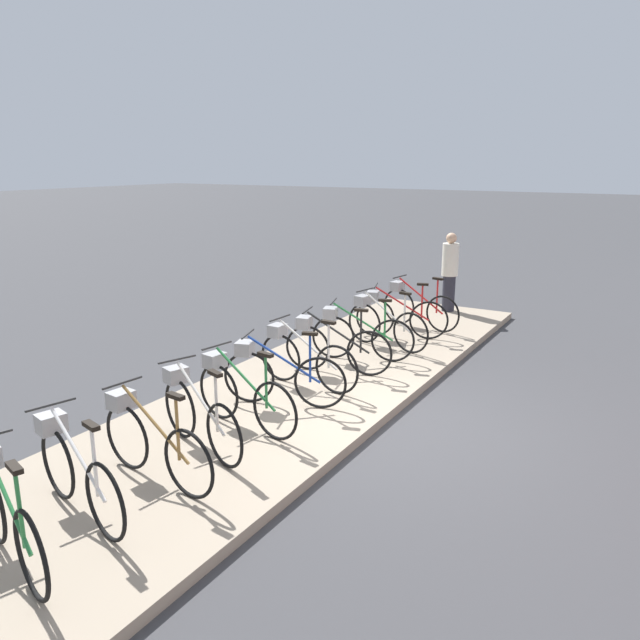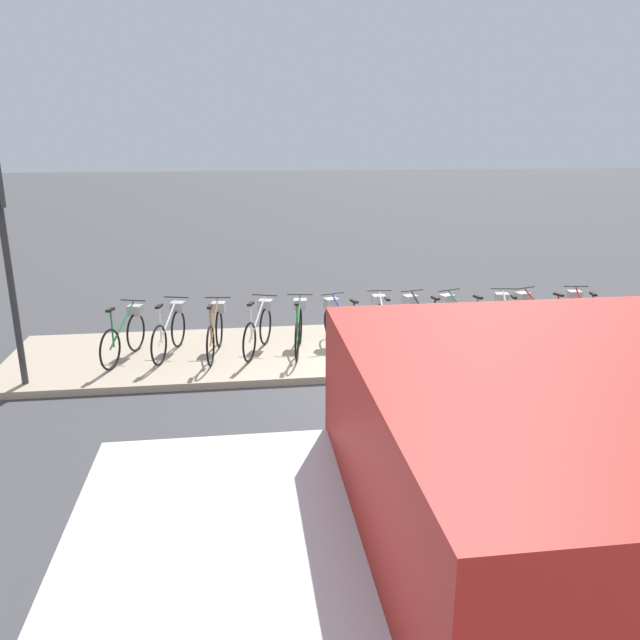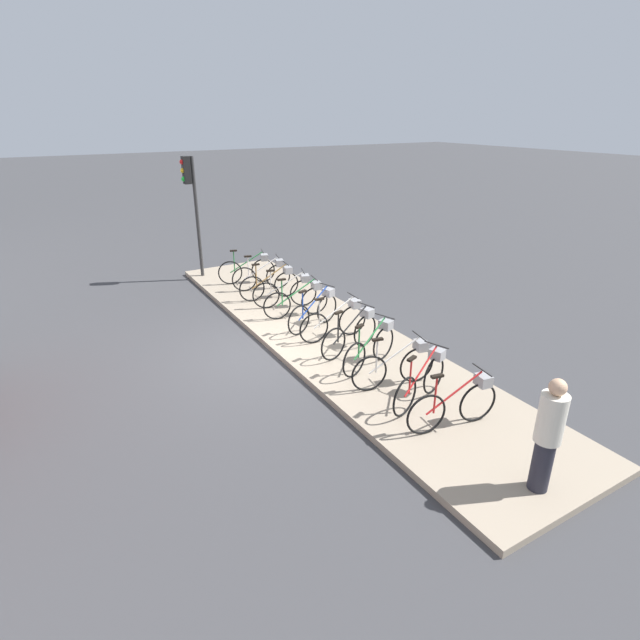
# 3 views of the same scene
# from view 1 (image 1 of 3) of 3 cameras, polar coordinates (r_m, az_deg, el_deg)

# --- Properties ---
(ground_plane) EXTENTS (120.00, 120.00, 0.00)m
(ground_plane) POSITION_cam_1_polar(r_m,az_deg,el_deg) (7.97, 5.96, -9.48)
(ground_plane) COLOR #38383A
(sidewalk) EXTENTS (12.53, 2.84, 0.12)m
(sidewalk) POSITION_cam_1_polar(r_m,az_deg,el_deg) (8.58, -2.72, -7.19)
(sidewalk) COLOR gray
(sidewalk) RESTS_ON ground_plane
(parked_bicycle_0) EXTENTS (0.62, 1.58, 1.01)m
(parked_bicycle_0) POSITION_cam_1_polar(r_m,az_deg,el_deg) (5.65, -26.87, -15.35)
(parked_bicycle_0) COLOR black
(parked_bicycle_0) RESTS_ON sidewalk
(parked_bicycle_1) EXTENTS (0.57, 1.60, 1.01)m
(parked_bicycle_1) POSITION_cam_1_polar(r_m,az_deg,el_deg) (6.10, -21.54, -12.47)
(parked_bicycle_1) COLOR black
(parked_bicycle_1) RESTS_ON sidewalk
(parked_bicycle_2) EXTENTS (0.46, 1.64, 1.01)m
(parked_bicycle_2) POSITION_cam_1_polar(r_m,az_deg,el_deg) (6.47, -15.30, -10.37)
(parked_bicycle_2) COLOR black
(parked_bicycle_2) RESTS_ON sidewalk
(parked_bicycle_3) EXTENTS (0.67, 1.56, 1.01)m
(parked_bicycle_3) POSITION_cam_1_polar(r_m,az_deg,el_deg) (7.02, -11.24, -8.11)
(parked_bicycle_3) COLOR black
(parked_bicycle_3) RESTS_ON sidewalk
(parked_bicycle_4) EXTENTS (0.46, 1.63, 1.01)m
(parked_bicycle_4) POSITION_cam_1_polar(r_m,az_deg,el_deg) (7.48, -7.32, -6.48)
(parked_bicycle_4) COLOR black
(parked_bicycle_4) RESTS_ON sidewalk
(parked_bicycle_5) EXTENTS (0.64, 1.57, 1.01)m
(parked_bicycle_5) POSITION_cam_1_polar(r_m,az_deg,el_deg) (8.08, -3.94, -4.80)
(parked_bicycle_5) COLOR black
(parked_bicycle_5) RESTS_ON sidewalk
(parked_bicycle_6) EXTENTS (0.46, 1.64, 1.01)m
(parked_bicycle_6) POSITION_cam_1_polar(r_m,az_deg,el_deg) (8.73, -1.62, -3.28)
(parked_bicycle_6) COLOR black
(parked_bicycle_6) RESTS_ON sidewalk
(parked_bicycle_7) EXTENTS (0.55, 1.61, 1.01)m
(parked_bicycle_7) POSITION_cam_1_polar(r_m,az_deg,el_deg) (9.28, 1.11, -2.19)
(parked_bicycle_7) COLOR black
(parked_bicycle_7) RESTS_ON sidewalk
(parked_bicycle_8) EXTENTS (0.65, 1.57, 1.01)m
(parked_bicycle_8) POSITION_cam_1_polar(r_m,az_deg,el_deg) (9.89, 3.40, -1.17)
(parked_bicycle_8) COLOR black
(parked_bicycle_8) RESTS_ON sidewalk
(parked_bicycle_9) EXTENTS (0.49, 1.62, 1.01)m
(parked_bicycle_9) POSITION_cam_1_polar(r_m,az_deg,el_deg) (10.61, 5.74, -0.13)
(parked_bicycle_9) COLOR black
(parked_bicycle_9) RESTS_ON sidewalk
(parked_bicycle_10) EXTENTS (0.66, 1.57, 1.01)m
(parked_bicycle_10) POSITION_cam_1_polar(r_m,az_deg,el_deg) (11.19, 7.02, 0.60)
(parked_bicycle_10) COLOR black
(parked_bicycle_10) RESTS_ON sidewalk
(parked_bicycle_11) EXTENTS (0.46, 1.63, 1.01)m
(parked_bicycle_11) POSITION_cam_1_polar(r_m,az_deg,el_deg) (11.94, 8.78, 1.42)
(parked_bicycle_11) COLOR black
(parked_bicycle_11) RESTS_ON sidewalk
(pedestrian) EXTENTS (0.34, 0.34, 1.65)m
(pedestrian) POSITION_cam_1_polar(r_m,az_deg,el_deg) (13.30, 11.78, 4.46)
(pedestrian) COLOR #23232D
(pedestrian) RESTS_ON sidewalk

